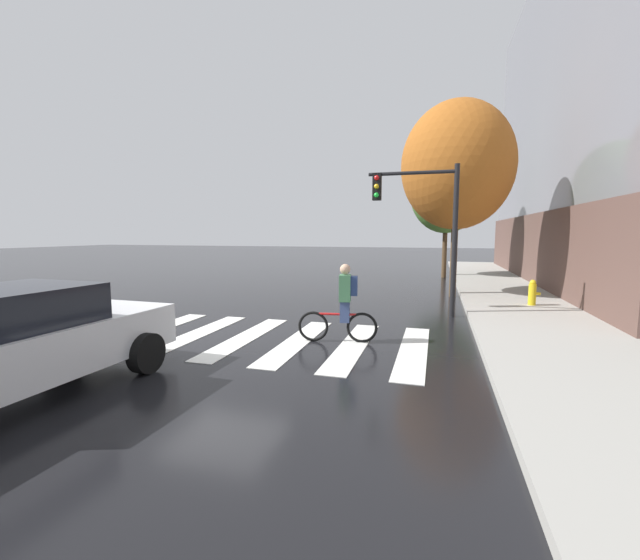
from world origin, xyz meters
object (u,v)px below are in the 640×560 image
Objects in this scene: cyclist at (343,304)px; street_tree_mid at (447,192)px; sedan_near at (10,343)px; fire_hydrant at (532,293)px; street_tree_near at (457,166)px; traffic_light_near at (424,214)px.

cyclist is 0.26× the size of street_tree_mid.
street_tree_mid reaches higher than cyclist.
fire_hydrant is (8.49, 9.48, -0.29)m from sedan_near.
cyclist is at bearing -99.16° from street_tree_mid.
street_tree_near is at bearing 71.09° from cyclist.
traffic_light_near is at bearing -94.10° from street_tree_mid.
sedan_near is 19.66m from street_tree_mid.
sedan_near reaches higher than fire_hydrant.
street_tree_near is at bearing -88.27° from street_tree_mid.
traffic_light_near is at bearing -104.39° from street_tree_near.
traffic_light_near is (5.28, 7.72, 2.04)m from sedan_near.
cyclist is 14.72m from street_tree_mid.
fire_hydrant is at bearing -42.03° from street_tree_near.
sedan_near is 5.69m from cyclist.
street_tree_mid is at bearing 91.73° from street_tree_near.
traffic_light_near is 10.78m from street_tree_mid.
street_tree_near reaches higher than cyclist.
street_tree_near is 1.06× the size of street_tree_mid.
traffic_light_near is (1.51, 3.46, 2.02)m from cyclist.
fire_hydrant is at bearing -74.56° from street_tree_mid.
sedan_near is 12.73m from fire_hydrant.
street_tree_near reaches higher than traffic_light_near.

